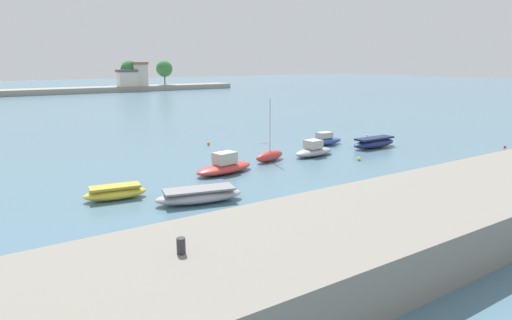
# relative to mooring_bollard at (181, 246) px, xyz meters

# --- Properties ---
(ground_plane) EXTENTS (400.00, 400.00, 0.00)m
(ground_plane) POSITION_rel_mooring_bollard_xyz_m (12.91, 5.61, -2.42)
(ground_plane) COLOR slate
(seawall_embankment) EXTENTS (92.28, 7.39, 2.15)m
(seawall_embankment) POSITION_rel_mooring_bollard_xyz_m (12.91, -0.57, -1.35)
(seawall_embankment) COLOR gray
(seawall_embankment) RESTS_ON ground
(mooring_bollard) EXTENTS (0.29, 0.29, 0.55)m
(mooring_bollard) POSITION_rel_mooring_bollard_xyz_m (0.00, 0.00, 0.00)
(mooring_bollard) COLOR #2D2D33
(mooring_bollard) RESTS_ON seawall_embankment
(moored_boat_0) EXTENTS (3.92, 1.90, 0.87)m
(moored_boat_0) POSITION_rel_mooring_bollard_xyz_m (1.85, 13.93, -2.01)
(moored_boat_0) COLOR yellow
(moored_boat_0) RESTS_ON ground
(moored_boat_1) EXTENTS (5.55, 2.94, 0.88)m
(moored_boat_1) POSITION_rel_mooring_bollard_xyz_m (5.86, 10.48, -2.00)
(moored_boat_1) COLOR #9E9EA3
(moored_boat_1) RESTS_ON ground
(moored_boat_2) EXTENTS (5.27, 2.70, 1.61)m
(moored_boat_2) POSITION_rel_mooring_bollard_xyz_m (10.70, 15.86, -1.90)
(moored_boat_2) COLOR #C63833
(moored_boat_2) RESTS_ON ground
(moored_boat_3) EXTENTS (3.49, 1.89, 5.26)m
(moored_boat_3) POSITION_rel_mooring_bollard_xyz_m (15.94, 17.30, -1.94)
(moored_boat_3) COLOR #C63833
(moored_boat_3) RESTS_ON ground
(moored_boat_4) EXTENTS (4.40, 2.02, 1.47)m
(moored_boat_4) POSITION_rel_mooring_bollard_xyz_m (20.42, 16.79, -1.91)
(moored_boat_4) COLOR #9E9EA3
(moored_boat_4) RESTS_ON ground
(moored_boat_5) EXTENTS (4.43, 1.57, 1.32)m
(moored_boat_5) POSITION_rel_mooring_bollard_xyz_m (24.77, 20.19, -1.94)
(moored_boat_5) COLOR #3856A8
(moored_boat_5) RESTS_ON ground
(moored_boat_6) EXTENTS (5.43, 1.54, 1.03)m
(moored_boat_6) POSITION_rel_mooring_bollard_xyz_m (27.92, 16.41, -1.93)
(moored_boat_6) COLOR navy
(moored_boat_6) RESTS_ON ground
(mooring_buoy_0) EXTENTS (0.42, 0.42, 0.42)m
(mooring_buoy_0) POSITION_rel_mooring_bollard_xyz_m (27.05, 23.42, -2.21)
(mooring_buoy_0) COLOR red
(mooring_buoy_0) RESTS_ON ground
(mooring_buoy_1) EXTENTS (0.24, 0.24, 0.24)m
(mooring_buoy_1) POSITION_rel_mooring_bollard_xyz_m (32.60, 21.57, -2.30)
(mooring_buoy_1) COLOR white
(mooring_buoy_1) RESTS_ON ground
(mooring_buoy_2) EXTENTS (0.32, 0.32, 0.32)m
(mooring_buoy_2) POSITION_rel_mooring_bollard_xyz_m (22.44, 13.21, -2.27)
(mooring_buoy_2) COLOR yellow
(mooring_buoy_2) RESTS_ON ground
(mooring_buoy_3) EXTENTS (0.25, 0.25, 0.25)m
(mooring_buoy_3) POSITION_rel_mooring_bollard_xyz_m (38.46, 9.17, -2.30)
(mooring_buoy_3) COLOR red
(mooring_buoy_3) RESTS_ON ground
(mooring_buoy_4) EXTENTS (0.32, 0.32, 0.32)m
(mooring_buoy_4) POSITION_rel_mooring_bollard_xyz_m (15.09, 26.77, -2.26)
(mooring_buoy_4) COLOR orange
(mooring_buoy_4) RESTS_ON ground
(distant_shoreline) EXTENTS (105.37, 7.74, 8.47)m
(distant_shoreline) POSITION_rel_mooring_bollard_xyz_m (15.75, 111.71, -0.34)
(distant_shoreline) COLOR gray
(distant_shoreline) RESTS_ON ground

